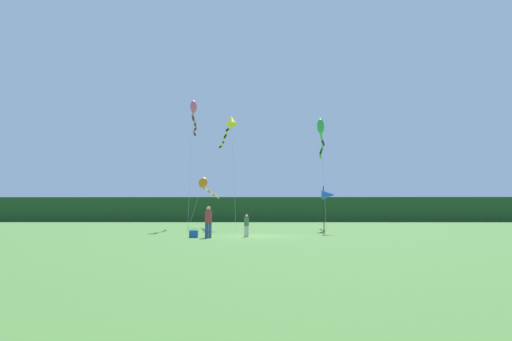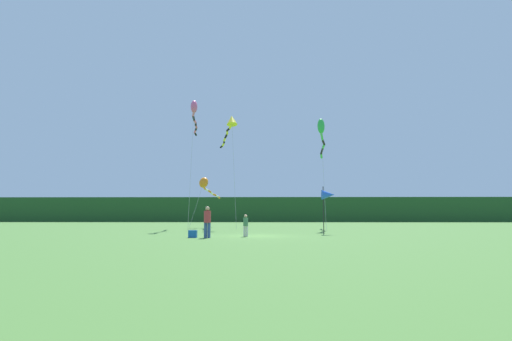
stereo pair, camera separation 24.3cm
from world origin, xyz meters
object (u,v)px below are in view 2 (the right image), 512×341
kite_orange (205,185)px  kite_yellow (231,124)px  cooler_box (193,234)px  banner_flag_pole (328,195)px  person_child (246,224)px  person_adult (207,220)px  kite_rainbow (194,112)px  kite_green (321,132)px

kite_orange → kite_yellow: (2.68, -1.64, 5.90)m
cooler_box → banner_flag_pole: 10.16m
kite_orange → kite_yellow: bearing=-31.4°
person_child → person_adult: bearing=-147.0°
cooler_box → kite_yellow: bearing=86.6°
banner_flag_pole → kite_yellow: kite_yellow is taller
banner_flag_pole → kite_rainbow: size_ratio=0.28×
person_adult → kite_green: 17.77m
person_adult → kite_orange: kite_orange is taller
banner_flag_pole → kite_orange: 16.09m
kite_green → kite_orange: bearing=162.4°
person_adult → kite_rainbow: bearing=103.8°
cooler_box → kite_yellow: size_ratio=0.04×
person_adult → person_child: 2.60m
banner_flag_pole → kite_yellow: size_ratio=0.30×
kite_orange → person_adult: bearing=-81.0°
kite_yellow → kite_green: size_ratio=1.08×
person_adult → cooler_box: person_adult is taller
person_adult → kite_yellow: kite_yellow is taller
person_adult → cooler_box: 1.20m
person_child → kite_green: 15.86m
person_child → banner_flag_pole: bearing=31.3°
person_adult → kite_green: (8.66, 13.33, 7.94)m
banner_flag_pole → kite_orange: bearing=130.9°
kite_green → kite_rainbow: bearing=-179.8°
kite_orange → kite_green: size_ratio=0.63×
kite_green → person_child: bearing=-118.6°
kite_green → kite_yellow: bearing=167.2°
banner_flag_pole → kite_yellow: bearing=126.7°
cooler_box → kite_yellow: kite_yellow is taller
person_child → kite_green: bearing=61.4°
banner_flag_pole → kite_green: (0.85, 8.49, 6.26)m
kite_rainbow → kite_yellow: kite_rainbow is taller
cooler_box → kite_yellow: 18.15m
cooler_box → banner_flag_pole: banner_flag_pole is taller
cooler_box → kite_green: kite_green is taller
person_child → kite_rainbow: 16.57m
person_adult → kite_orange: (-2.67, 16.93, 3.32)m
person_adult → cooler_box: (-0.88, 0.19, -0.80)m
banner_flag_pole → kite_green: size_ratio=0.32×
person_child → cooler_box: bearing=-158.2°
person_adult → kite_yellow: size_ratio=0.16×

